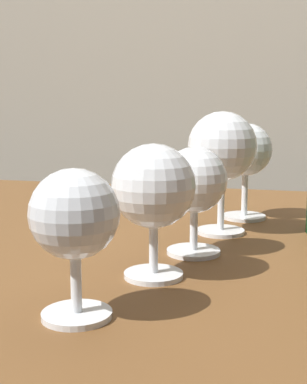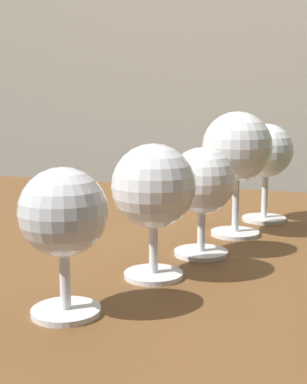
{
  "view_description": "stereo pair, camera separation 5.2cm",
  "coord_description": "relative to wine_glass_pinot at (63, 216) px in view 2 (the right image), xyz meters",
  "views": [
    {
      "loc": [
        0.16,
        -0.67,
        0.91
      ],
      "look_at": [
        0.04,
        -0.17,
        0.82
      ],
      "focal_mm": 50.47,
      "sensor_mm": 36.0,
      "label": 1
    },
    {
      "loc": [
        0.21,
        -0.65,
        0.91
      ],
      "look_at": [
        0.04,
        -0.17,
        0.82
      ],
      "focal_mm": 50.47,
      "sensor_mm": 36.0,
      "label": 2
    }
  ],
  "objects": [
    {
      "name": "wine_glass_pinot",
      "position": [
        0.0,
        0.0,
        0.0
      ],
      "size": [
        0.07,
        0.07,
        0.12
      ],
      "color": "white",
      "rests_on": "dining_table"
    },
    {
      "name": "dining_table",
      "position": [
        -0.01,
        0.28,
        -0.17
      ],
      "size": [
        1.6,
        0.79,
        0.73
      ],
      "color": "brown",
      "rests_on": "ground_plane"
    },
    {
      "name": "wine_glass_port",
      "position": [
        0.08,
        0.31,
        0.03
      ],
      "size": [
        0.09,
        0.09,
        0.16
      ],
      "color": "white",
      "rests_on": "dining_table"
    },
    {
      "name": "wine_glass_rose",
      "position": [
        0.1,
        0.41,
        0.02
      ],
      "size": [
        0.08,
        0.08,
        0.14
      ],
      "color": "white",
      "rests_on": "dining_table"
    },
    {
      "name": "wine_glass_cabernet",
      "position": [
        0.04,
        0.11,
        0.01
      ],
      "size": [
        0.08,
        0.08,
        0.13
      ],
      "color": "white",
      "rests_on": "dining_table"
    },
    {
      "name": "wine_glass_merlot",
      "position": [
        0.06,
        0.2,
        -0.0
      ],
      "size": [
        0.07,
        0.07,
        0.12
      ],
      "color": "white",
      "rests_on": "dining_table"
    }
  ]
}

